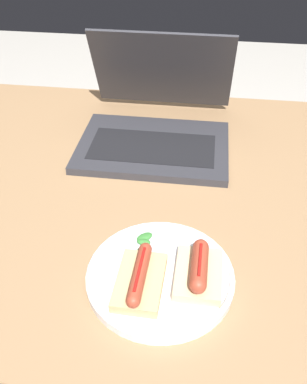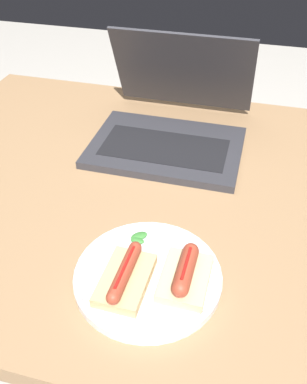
# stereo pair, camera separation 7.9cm
# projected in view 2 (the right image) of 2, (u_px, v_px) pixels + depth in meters

# --- Properties ---
(ground_plane) EXTENTS (6.00, 6.00, 0.00)m
(ground_plane) POSITION_uv_depth(u_px,v_px,m) (146.00, 361.00, 1.35)
(ground_plane) COLOR #B7B2A8
(desk) EXTENTS (1.14, 0.90, 0.70)m
(desk) POSITION_uv_depth(u_px,v_px,m) (142.00, 213.00, 0.96)
(desk) COLOR #93704C
(desk) RESTS_ON ground_plane
(laptop) EXTENTS (0.35, 0.35, 0.24)m
(laptop) POSITION_uv_depth(u_px,v_px,m) (171.00, 124.00, 1.03)
(laptop) COLOR #2D2D33
(laptop) RESTS_ON desk
(plate) EXTENTS (0.24, 0.24, 0.02)m
(plate) POSITION_uv_depth(u_px,v_px,m) (148.00, 275.00, 0.70)
(plate) COLOR silver
(plate) RESTS_ON desk
(sausage_toast_left) EXTENTS (0.08, 0.13, 0.04)m
(sausage_toast_left) POSITION_uv_depth(u_px,v_px,m) (125.00, 277.00, 0.67)
(sausage_toast_left) COLOR tan
(sausage_toast_left) RESTS_ON plate
(sausage_toast_middle) EXTENTS (0.08, 0.11, 0.05)m
(sausage_toast_middle) POSITION_uv_depth(u_px,v_px,m) (185.00, 274.00, 0.68)
(sausage_toast_middle) COLOR #D6B784
(sausage_toast_middle) RESTS_ON plate
(salad_pile) EXTENTS (0.05, 0.09, 0.01)m
(salad_pile) POSITION_uv_depth(u_px,v_px,m) (132.00, 248.00, 0.74)
(salad_pile) COLOR #4C8E3D
(salad_pile) RESTS_ON plate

